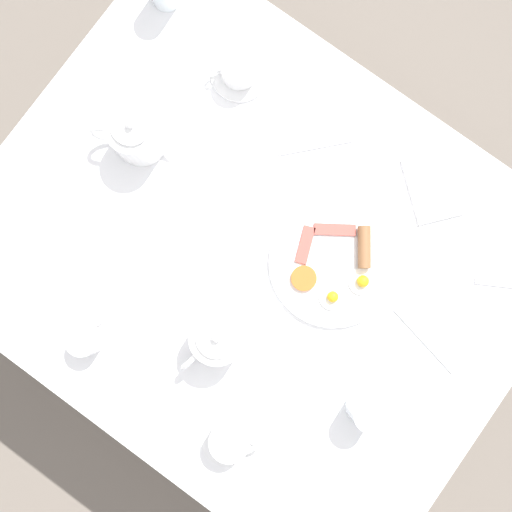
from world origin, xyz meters
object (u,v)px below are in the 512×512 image
(teacup_with_saucer_right, at_px, (239,69))
(fork_spare, at_px, (424,340))
(teapot_near, at_px, (218,336))
(water_glass_tall, at_px, (366,411))
(creamer_jug, at_px, (86,339))
(fork_by_plate, at_px, (315,146))
(knife_by_plate, at_px, (95,248))
(breakfast_plate, at_px, (335,264))
(teapot_far, at_px, (136,135))
(teacup_with_saucer_left, at_px, (230,438))
(napkin_folded, at_px, (432,187))

(teacup_with_saucer_right, relative_size, fork_spare, 0.71)
(teapot_near, xyz_separation_m, water_glass_tall, (0.05, -0.33, -0.00))
(creamer_jug, bearing_deg, fork_by_plate, -13.20)
(water_glass_tall, height_order, knife_by_plate, water_glass_tall)
(teapot_near, height_order, water_glass_tall, teapot_near)
(fork_by_plate, distance_m, fork_spare, 0.48)
(teacup_with_saucer_right, height_order, fork_by_plate, teacup_with_saucer_right)
(knife_by_plate, bearing_deg, fork_spare, -69.62)
(breakfast_plate, height_order, water_glass_tall, water_glass_tall)
(teapot_near, relative_size, teacup_with_saucer_right, 1.52)
(teapot_far, distance_m, teacup_with_saucer_left, 0.66)
(teapot_far, xyz_separation_m, teacup_with_saucer_right, (0.25, -0.08, -0.02))
(teacup_with_saucer_right, bearing_deg, creamer_jug, -172.58)
(water_glass_tall, bearing_deg, teapot_far, 75.64)
(teapot_far, bearing_deg, knife_by_plate, -110.16)
(fork_spare, bearing_deg, teacup_with_saucer_left, 151.57)
(teapot_near, height_order, teapot_far, same)
(fork_spare, bearing_deg, water_glass_tall, 171.11)
(teacup_with_saucer_right, height_order, fork_spare, teacup_with_saucer_right)
(teapot_near, bearing_deg, fork_by_plate, 21.38)
(creamer_jug, bearing_deg, teacup_with_saucer_left, -88.10)
(knife_by_plate, bearing_deg, teapot_near, -88.47)
(breakfast_plate, xyz_separation_m, creamer_jug, (-0.44, 0.33, 0.02))
(breakfast_plate, xyz_separation_m, fork_by_plate, (0.19, 0.18, -0.01))
(fork_by_plate, relative_size, knife_by_plate, 0.61)
(teacup_with_saucer_right, bearing_deg, fork_by_plate, -98.27)
(knife_by_plate, bearing_deg, teacup_with_saucer_left, -107.33)
(water_glass_tall, xyz_separation_m, fork_spare, (0.19, -0.03, -0.04))
(water_glass_tall, distance_m, napkin_folded, 0.50)
(breakfast_plate, bearing_deg, teacup_with_saucer_right, 61.85)
(teacup_with_saucer_right, xyz_separation_m, creamer_jug, (-0.66, -0.09, 0.00))
(creamer_jug, bearing_deg, teapot_near, -52.56)
(teapot_near, height_order, fork_spare, teapot_near)
(knife_by_plate, bearing_deg, water_glass_tall, -84.56)
(teapot_near, bearing_deg, teacup_with_saucer_right, 44.20)
(creamer_jug, relative_size, napkin_folded, 0.51)
(teapot_near, bearing_deg, creamer_jug, 139.74)
(breakfast_plate, distance_m, fork_spare, 0.25)
(teacup_with_saucer_left, bearing_deg, teapot_far, 53.47)
(breakfast_plate, height_order, teapot_far, teapot_far)
(breakfast_plate, bearing_deg, fork_by_plate, 44.27)
(teapot_far, height_order, fork_spare, teapot_far)
(teacup_with_saucer_right, bearing_deg, water_glass_tall, -124.41)
(napkin_folded, relative_size, fork_by_plate, 1.37)
(fork_by_plate, bearing_deg, water_glass_tall, -134.85)
(breakfast_plate, distance_m, fork_by_plate, 0.26)
(teacup_with_saucer_right, height_order, knife_by_plate, teacup_with_saucer_right)
(creamer_jug, bearing_deg, water_glass_tall, -68.04)
(water_glass_tall, xyz_separation_m, fork_by_plate, (0.40, 0.40, -0.04))
(water_glass_tall, distance_m, creamer_jug, 0.59)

